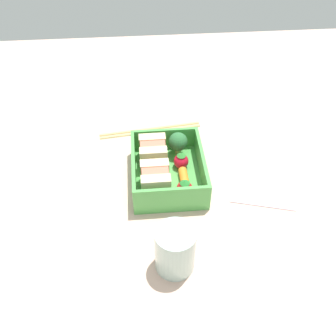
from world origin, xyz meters
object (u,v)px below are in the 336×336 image
(folded_napkin, at_px, (263,176))
(sandwich_left, at_px, (155,180))
(drinking_glass, at_px, (175,250))
(broccoli_floret, at_px, (178,142))
(sandwich_center_left, at_px, (153,153))
(carrot_stick_far_left, at_px, (184,177))
(chopstick_pair, at_px, (150,129))
(strawberry_left, at_px, (181,161))
(strawberry_far_left, at_px, (185,189))

(folded_napkin, bearing_deg, sandwich_left, 97.51)
(drinking_glass, bearing_deg, broccoli_floret, -7.09)
(sandwich_center_left, relative_size, broccoli_floret, 1.18)
(carrot_stick_far_left, distance_m, drinking_glass, 0.16)
(broccoli_floret, distance_m, folded_napkin, 0.17)
(chopstick_pair, xyz_separation_m, drinking_glass, (-0.32, -0.02, 0.03))
(sandwich_center_left, relative_size, chopstick_pair, 0.27)
(sandwich_left, relative_size, chopstick_pair, 0.27)
(sandwich_left, bearing_deg, chopstick_pair, 0.01)
(strawberry_left, xyz_separation_m, broccoli_floret, (0.04, 0.00, 0.01))
(carrot_stick_far_left, distance_m, chopstick_pair, 0.17)
(carrot_stick_far_left, relative_size, chopstick_pair, 0.17)
(sandwich_left, relative_size, sandwich_center_left, 1.00)
(sandwich_center_left, relative_size, strawberry_far_left, 1.65)
(folded_napkin, bearing_deg, carrot_stick_far_left, 93.15)
(broccoli_floret, bearing_deg, carrot_stick_far_left, -177.45)
(strawberry_far_left, relative_size, carrot_stick_far_left, 0.95)
(sandwich_left, height_order, carrot_stick_far_left, sandwich_left)
(drinking_glass, height_order, folded_napkin, drinking_glass)
(strawberry_far_left, xyz_separation_m, strawberry_left, (0.07, -0.00, -0.00))
(strawberry_far_left, xyz_separation_m, folded_napkin, (0.04, -0.15, -0.03))
(chopstick_pair, bearing_deg, sandwich_left, -179.99)
(drinking_glass, bearing_deg, sandwich_left, 7.54)
(strawberry_far_left, relative_size, folded_napkin, 0.23)
(chopstick_pair, bearing_deg, carrot_stick_far_left, -162.59)
(broccoli_floret, bearing_deg, sandwich_left, 151.54)
(strawberry_left, relative_size, broccoli_floret, 0.69)
(sandwich_center_left, height_order, folded_napkin, sandwich_center_left)
(broccoli_floret, relative_size, drinking_glass, 0.63)
(drinking_glass, xyz_separation_m, folded_napkin, (0.17, -0.18, -0.04))
(strawberry_far_left, relative_size, strawberry_left, 1.03)
(sandwich_center_left, xyz_separation_m, strawberry_far_left, (-0.09, -0.05, -0.01))
(sandwich_left, bearing_deg, broccoli_floret, -28.46)
(strawberry_left, relative_size, chopstick_pair, 0.16)
(carrot_stick_far_left, distance_m, broccoli_floret, 0.07)
(chopstick_pair, bearing_deg, strawberry_left, -158.69)
(sandwich_left, xyz_separation_m, carrot_stick_far_left, (0.02, -0.05, -0.02))
(chopstick_pair, relative_size, drinking_glass, 2.80)
(sandwich_left, distance_m, sandwich_center_left, 0.07)
(strawberry_far_left, distance_m, chopstick_pair, 0.20)
(carrot_stick_far_left, xyz_separation_m, drinking_glass, (-0.16, 0.03, 0.02))
(strawberry_left, bearing_deg, drinking_glass, 171.04)
(strawberry_left, xyz_separation_m, folded_napkin, (-0.03, -0.15, -0.02))
(sandwich_center_left, height_order, strawberry_left, sandwich_center_left)
(sandwich_left, bearing_deg, carrot_stick_far_left, -70.44)
(sandwich_left, bearing_deg, sandwich_center_left, 0.00)
(strawberry_far_left, bearing_deg, broccoli_floret, 0.04)
(strawberry_far_left, bearing_deg, folded_napkin, -73.95)
(sandwich_center_left, bearing_deg, drinking_glass, -174.92)
(sandwich_left, distance_m, drinking_glass, 0.14)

